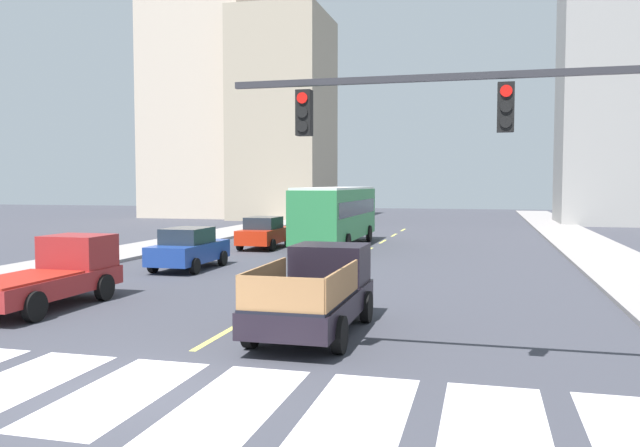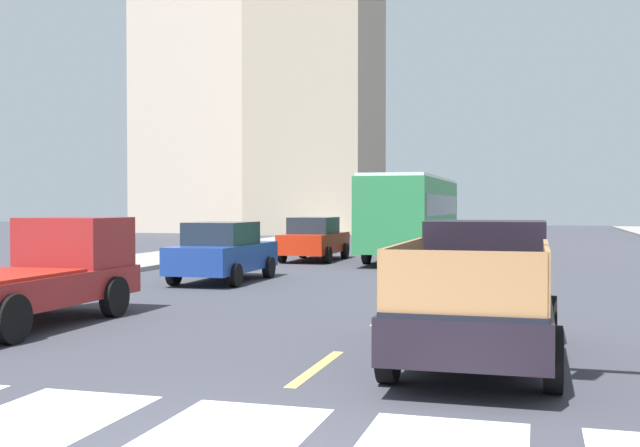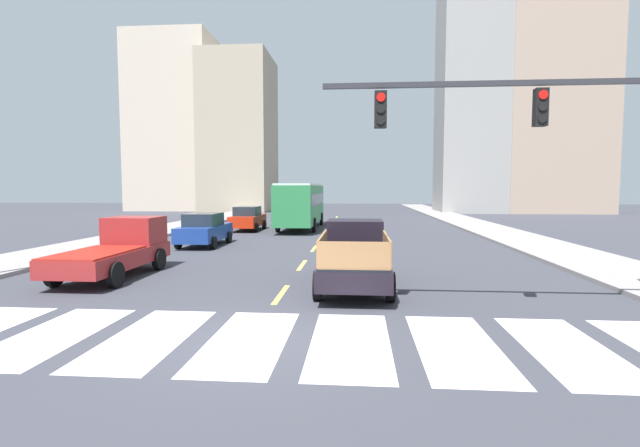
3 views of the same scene
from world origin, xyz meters
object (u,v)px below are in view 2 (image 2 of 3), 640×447
at_px(city_bus, 412,211).
at_px(sedan_near_right, 314,239).
at_px(pickup_stakebed, 481,293).
at_px(sedan_far, 223,252).
at_px(pickup_dark, 38,274).

xyz_separation_m(city_bus, sedan_near_right, (-3.62, -1.82, -1.09)).
relative_size(pickup_stakebed, sedan_near_right, 1.18).
bearing_deg(sedan_far, sedan_near_right, 85.87).
relative_size(pickup_stakebed, sedan_far, 1.18).
height_order(pickup_stakebed, sedan_far, pickup_stakebed).
distance_m(pickup_dark, sedan_far, 8.18).
bearing_deg(pickup_dark, sedan_far, 87.83).
relative_size(pickup_dark, sedan_far, 1.18).
bearing_deg(pickup_stakebed, city_bus, 103.70).
bearing_deg(pickup_stakebed, sedan_near_right, 115.20).
relative_size(pickup_dark, city_bus, 0.48).
bearing_deg(sedan_far, city_bus, 67.38).
bearing_deg(pickup_stakebed, pickup_dark, 174.50).
relative_size(pickup_stakebed, pickup_dark, 1.00).
height_order(pickup_stakebed, sedan_near_right, pickup_stakebed).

